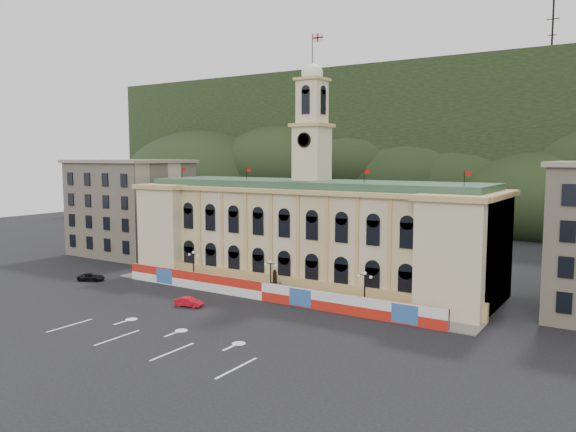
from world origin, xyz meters
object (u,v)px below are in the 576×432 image
Objects in this scene: lamp_center at (271,275)px; black_suv at (91,277)px; statue at (275,287)px; red_sedan at (189,302)px.

black_suv is at bearing -167.52° from lamp_center.
statue is 0.96× the size of red_sedan.
statue reaches higher than red_sedan.
red_sedan is at bearing -122.23° from black_suv.
lamp_center is at bearing -45.44° from red_sedan.
lamp_center reaches higher than red_sedan.
black_suv is at bearing -165.67° from statue.
statue is 0.82× the size of black_suv.
statue is at bearing -100.31° from black_suv.
statue is at bearing 90.00° from lamp_center.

